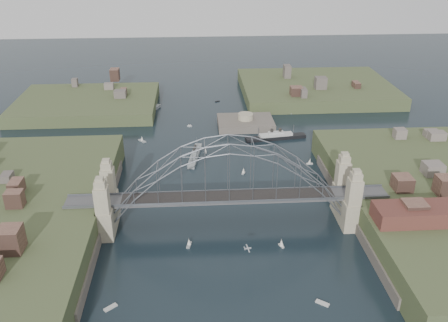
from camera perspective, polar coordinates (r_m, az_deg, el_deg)
ground at (r=130.21m, az=0.52°, el=-7.42°), size 500.00×500.00×0.00m
bridge at (r=123.89m, az=0.54°, el=-2.65°), size 84.00×13.80×24.60m
shore_west at (r=137.90m, az=-24.16°, el=-6.94°), size 50.50×90.00×12.00m
shore_east at (r=144.60m, az=23.92°, el=-5.33°), size 50.50×90.00×12.00m
headland_nw at (r=220.61m, az=-15.84°, el=6.06°), size 60.00×45.00×9.00m
headland_ne at (r=237.01m, az=10.78°, el=8.01°), size 70.00×55.00×9.50m
fort_island at (r=193.54m, az=2.55°, el=4.03°), size 22.00×16.00×9.40m
wharf_shed at (r=124.28m, az=21.84°, el=-5.84°), size 20.00×8.00×4.00m
finger_pier at (r=117.13m, az=21.58°, el=-13.44°), size 4.00×22.00×1.40m
naval_cruiser_near at (r=166.53m, az=-3.47°, el=0.71°), size 5.38×18.61×5.54m
naval_cruiser_far at (r=210.63m, az=-8.78°, el=5.93°), size 8.61×15.42×5.38m
ocean_liner at (r=181.95m, az=6.14°, el=2.85°), size 23.24×6.40×5.65m
aeroplane at (r=110.33m, az=2.75°, el=-10.30°), size 1.69×3.11×0.45m
small_boat_a at (r=144.20m, az=-7.89°, el=-4.05°), size 2.58×2.00×0.45m
small_boat_b at (r=155.22m, az=2.33°, el=-1.20°), size 1.44×2.12×2.38m
small_boat_c at (r=121.83m, az=-4.17°, el=-9.65°), size 1.47×2.83×2.38m
small_boat_d at (r=163.87m, az=10.12°, el=-0.09°), size 2.22×1.04×2.38m
small_boat_e at (r=181.51m, az=-9.69°, el=2.48°), size 3.31×3.67×2.38m
small_boat_f at (r=169.34m, az=-2.22°, el=1.25°), size 1.28×1.52×2.38m
small_boat_g at (r=107.77m, az=11.58°, el=-16.18°), size 2.91×2.53×0.45m
small_boat_h at (r=193.38m, az=-4.10°, el=4.17°), size 2.01×0.90×1.43m
small_boat_i at (r=148.46m, az=10.22°, el=-3.25°), size 1.86×2.26×1.43m
small_boat_j at (r=107.44m, az=-13.30°, el=-16.55°), size 2.86×2.57×0.45m
small_boat_k at (r=221.97m, az=-0.80°, el=7.08°), size 2.16×1.66×0.45m
small_boat_l at (r=157.81m, az=-13.81°, el=-1.55°), size 2.73×1.52×2.38m
small_boat_m at (r=121.99m, az=6.82°, el=-9.64°), size 1.42×1.97×2.38m
small_boat_n at (r=208.98m, az=8.13°, el=5.61°), size 2.40×1.93×0.45m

